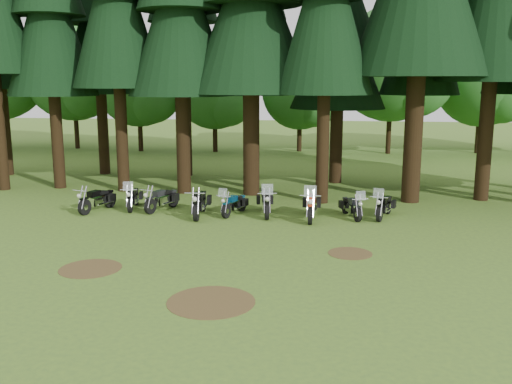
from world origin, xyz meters
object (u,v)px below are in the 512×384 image
motorcycle_3 (200,204)px  motorcycle_5 (266,203)px  motorcycle_0 (97,200)px  motorcycle_4 (234,205)px  motorcycle_1 (133,198)px  motorcycle_2 (162,200)px  motorcycle_8 (384,206)px  motorcycle_7 (352,207)px  motorcycle_6 (311,206)px

motorcycle_3 → motorcycle_5: bearing=7.3°
motorcycle_0 → motorcycle_4: (5.73, 0.14, -0.04)m
motorcycle_3 → motorcycle_1: bearing=159.9°
motorcycle_2 → motorcycle_8: (9.09, -0.08, 0.01)m
motorcycle_0 → motorcycle_3: 4.42m
motorcycle_2 → motorcycle_4: bearing=14.7°
motorcycle_1 → motorcycle_2: bearing=-15.3°
motorcycle_7 → motorcycle_2: bearing=159.5°
motorcycle_7 → motorcycle_8: (1.27, 0.18, 0.03)m
motorcycle_5 → motorcycle_8: size_ratio=1.10×
motorcycle_3 → motorcycle_8: motorcycle_8 is taller
motorcycle_6 → motorcycle_2: bearing=173.4°
motorcycle_1 → motorcycle_3: 3.23m
motorcycle_0 → motorcycle_1: size_ratio=0.99×
motorcycle_0 → motorcycle_1: bearing=43.7°
motorcycle_1 → motorcycle_5: size_ratio=0.92×
motorcycle_1 → motorcycle_6: 7.59m
motorcycle_2 → motorcycle_6: (6.24, -0.71, 0.07)m
motorcycle_3 → motorcycle_5: size_ratio=1.03×
motorcycle_5 → motorcycle_7: size_ratio=1.19×
motorcycle_7 → motorcycle_6: bearing=177.2°
motorcycle_5 → motorcycle_1: bearing=166.3°
motorcycle_3 → motorcycle_8: bearing=1.4°
motorcycle_0 → motorcycle_6: (8.85, -0.19, 0.07)m
motorcycle_0 → motorcycle_4: size_ratio=1.08×
motorcycle_5 → motorcycle_4: bearing=175.6°
motorcycle_1 → motorcycle_7: bearing=-12.4°
motorcycle_0 → motorcycle_2: (2.61, 0.51, -0.01)m
motorcycle_1 → motorcycle_7: motorcycle_1 is taller
motorcycle_4 → motorcycle_3: bearing=-145.2°
motorcycle_2 → motorcycle_6: motorcycle_6 is taller
motorcycle_2 → motorcycle_3: motorcycle_3 is taller
motorcycle_5 → motorcycle_6: 1.90m
motorcycle_3 → motorcycle_4: size_ratio=1.24×
motorcycle_8 → motorcycle_3: bearing=-156.6°
motorcycle_0 → motorcycle_6: bearing=16.6°
motorcycle_1 → motorcycle_3: (3.10, -0.90, 0.05)m
motorcycle_2 → motorcycle_8: size_ratio=0.96×
motorcycle_0 → motorcycle_8: bearing=19.9°
motorcycle_1 → motorcycle_6: bearing=-16.3°
motorcycle_2 → motorcycle_4: (3.12, -0.37, -0.03)m
motorcycle_5 → motorcycle_6: (1.84, -0.46, 0.03)m
motorcycle_0 → motorcycle_8: (11.70, 0.43, 0.00)m
motorcycle_5 → motorcycle_7: motorcycle_5 is taller
motorcycle_0 → motorcycle_5: bearing=20.0°
motorcycle_4 → motorcycle_8: motorcycle_8 is taller
motorcycle_8 → motorcycle_2: bearing=-162.5°
motorcycle_8 → motorcycle_6: bearing=-149.6°
motorcycle_0 → motorcycle_1: 1.45m
motorcycle_1 → motorcycle_6: motorcycle_6 is taller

